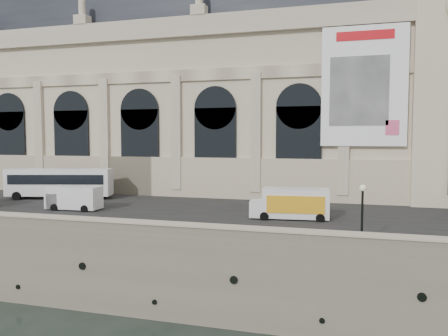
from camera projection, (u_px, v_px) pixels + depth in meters
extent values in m
plane|color=black|center=(61.00, 309.00, 34.25)|extent=(260.00, 260.00, 0.00)
cube|color=#78715C|center=(203.00, 205.00, 67.64)|extent=(160.00, 70.00, 6.00)
cube|color=#2D2D2D|center=(141.00, 206.00, 47.27)|extent=(160.00, 24.00, 0.06)
cube|color=#78715C|center=(64.00, 225.00, 34.37)|extent=(160.00, 1.20, 1.10)
cube|color=beige|center=(64.00, 217.00, 34.32)|extent=(160.00, 1.40, 0.12)
cube|color=beige|center=(156.00, 113.00, 64.45)|extent=(68.00, 18.00, 22.00)
cube|color=beige|center=(126.00, 176.00, 56.26)|extent=(68.60, 0.40, 5.00)
cube|color=beige|center=(123.00, 31.00, 54.84)|extent=(69.00, 0.80, 2.40)
cube|color=beige|center=(125.00, 78.00, 55.39)|extent=(68.00, 0.30, 1.40)
cube|color=#252932|center=(154.00, 17.00, 63.47)|extent=(64.00, 15.00, 6.00)
cube|color=black|center=(10.00, 144.00, 60.83)|extent=(5.20, 0.25, 9.00)
cylinder|color=black|center=(8.00, 112.00, 60.52)|extent=(5.20, 0.25, 5.20)
cube|color=beige|center=(39.00, 133.00, 59.30)|extent=(1.20, 0.50, 14.00)
cube|color=black|center=(72.00, 145.00, 58.12)|extent=(5.20, 0.25, 9.00)
cylinder|color=black|center=(71.00, 111.00, 57.81)|extent=(5.20, 0.25, 5.20)
cube|color=beige|center=(104.00, 133.00, 56.59)|extent=(1.20, 0.50, 14.00)
cube|color=black|center=(140.00, 145.00, 55.41)|extent=(5.20, 0.25, 9.00)
cylinder|color=black|center=(139.00, 109.00, 55.09)|extent=(5.20, 0.25, 5.20)
cube|color=beige|center=(176.00, 133.00, 53.88)|extent=(1.20, 0.50, 14.00)
cube|color=black|center=(215.00, 145.00, 52.70)|extent=(5.20, 0.25, 9.00)
cylinder|color=black|center=(215.00, 108.00, 52.38)|extent=(5.20, 0.25, 5.20)
cube|color=beige|center=(256.00, 133.00, 51.17)|extent=(1.20, 0.50, 14.00)
cube|color=black|center=(298.00, 146.00, 49.98)|extent=(5.20, 0.25, 9.00)
cylinder|color=black|center=(299.00, 106.00, 49.67)|extent=(5.20, 0.25, 5.20)
cube|color=beige|center=(344.00, 132.00, 48.46)|extent=(1.20, 0.50, 14.00)
cube|color=white|center=(364.00, 86.00, 47.37)|extent=(9.00, 0.35, 13.00)
cube|color=red|center=(365.00, 35.00, 46.80)|extent=(6.00, 0.06, 1.00)
cube|color=gray|center=(359.00, 91.00, 47.35)|extent=(6.20, 0.06, 7.50)
cube|color=#DD4E7B|center=(392.00, 128.00, 46.68)|extent=(1.40, 0.06, 1.60)
cube|color=white|center=(60.00, 182.00, 52.73)|extent=(12.66, 5.76, 3.21)
cube|color=black|center=(8.00, 179.00, 52.76)|extent=(0.70, 2.32, 1.24)
cube|color=black|center=(55.00, 180.00, 51.37)|extent=(11.00, 3.07, 1.14)
cube|color=black|center=(64.00, 178.00, 54.03)|extent=(11.00, 3.07, 1.14)
cylinder|color=black|center=(17.00, 196.00, 51.59)|extent=(1.08, 0.57, 1.03)
cylinder|color=black|center=(27.00, 193.00, 54.17)|extent=(1.08, 0.57, 1.03)
cylinder|color=black|center=(95.00, 196.00, 51.50)|extent=(1.08, 0.57, 1.03)
cylinder|color=black|center=(101.00, 193.00, 54.08)|extent=(1.08, 0.57, 1.03)
cube|color=silver|center=(75.00, 197.00, 44.56)|extent=(5.39, 2.27, 2.26)
cube|color=silver|center=(57.00, 200.00, 45.08)|extent=(1.57, 2.12, 1.57)
cube|color=black|center=(52.00, 195.00, 45.17)|extent=(0.13, 1.77, 0.79)
cylinder|color=black|center=(54.00, 208.00, 44.02)|extent=(0.76, 0.27, 0.75)
cylinder|color=black|center=(66.00, 205.00, 46.02)|extent=(0.76, 0.27, 0.75)
cylinder|color=black|center=(84.00, 209.00, 43.22)|extent=(0.76, 0.27, 0.75)
cylinder|color=black|center=(95.00, 206.00, 45.23)|extent=(0.76, 0.27, 0.75)
cube|color=white|center=(296.00, 203.00, 39.53)|extent=(6.08, 2.84, 2.65)
cube|color=orange|center=(295.00, 205.00, 38.39)|extent=(5.08, 0.58, 1.57)
cube|color=red|center=(295.00, 205.00, 38.39)|extent=(2.93, 0.34, 0.59)
cube|color=white|center=(259.00, 208.00, 40.15)|extent=(1.78, 2.30, 1.47)
cylinder|color=black|center=(264.00, 216.00, 38.97)|extent=(0.81, 0.35, 0.78)
cylinder|color=black|center=(266.00, 212.00, 41.19)|extent=(0.81, 0.35, 0.78)
cylinder|color=black|center=(320.00, 218.00, 38.13)|extent=(0.81, 0.35, 0.78)
cylinder|color=black|center=(319.00, 214.00, 40.34)|extent=(0.81, 0.35, 0.78)
cylinder|color=black|center=(361.00, 244.00, 29.65)|extent=(0.43, 0.43, 0.39)
cylinder|color=black|center=(362.00, 218.00, 29.53)|extent=(0.16, 0.16, 3.95)
sphere|color=beige|center=(363.00, 188.00, 29.38)|extent=(0.43, 0.43, 0.43)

